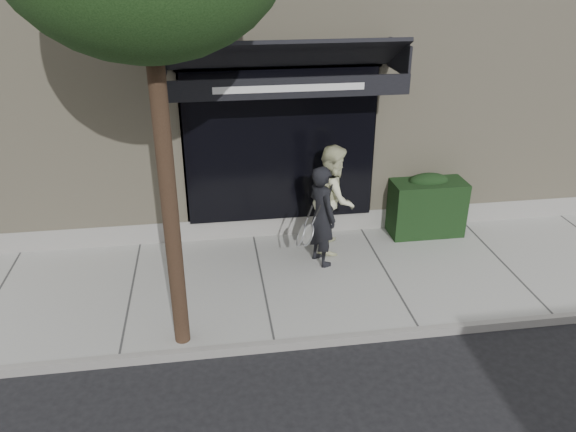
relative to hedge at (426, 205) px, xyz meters
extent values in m
plane|color=black|center=(-1.10, -1.25, -0.66)|extent=(80.00, 80.00, 0.00)
cube|color=#9D9D98|center=(-1.10, -1.25, -0.60)|extent=(20.00, 3.00, 0.12)
cube|color=gray|center=(-1.10, -2.80, -0.59)|extent=(20.00, 0.10, 0.14)
cube|color=tan|center=(-1.10, 3.75, 2.09)|extent=(14.00, 7.00, 5.50)
cube|color=gray|center=(-1.10, 0.45, -0.41)|extent=(14.02, 0.42, 0.50)
cube|color=black|center=(-2.60, 0.30, 1.14)|extent=(3.20, 0.30, 2.60)
cube|color=gray|center=(-4.20, 0.45, 1.14)|extent=(0.08, 0.40, 2.60)
cube|color=gray|center=(-1.00, 0.45, 1.14)|extent=(0.08, 0.40, 2.60)
cube|color=gray|center=(-2.60, 0.45, 2.48)|extent=(3.36, 0.40, 0.12)
cube|color=black|center=(-2.60, -0.25, 2.74)|extent=(3.60, 1.03, 0.55)
cube|color=black|center=(-2.60, -0.75, 2.35)|extent=(3.60, 0.05, 0.30)
cube|color=white|center=(-2.60, -0.78, 2.35)|extent=(2.20, 0.01, 0.10)
cube|color=black|center=(-4.38, -0.25, 2.66)|extent=(0.04, 1.00, 0.45)
cube|color=black|center=(-0.82, -0.25, 2.66)|extent=(0.04, 1.00, 0.45)
cube|color=black|center=(0.00, 0.00, -0.04)|extent=(1.30, 0.70, 1.00)
ellipsoid|color=black|center=(0.00, 0.00, 0.46)|extent=(0.71, 0.38, 0.27)
cylinder|color=black|center=(-4.30, -2.55, 1.74)|extent=(0.20, 0.20, 4.80)
imported|color=black|center=(-2.08, -0.80, 0.30)|extent=(0.60, 0.72, 1.68)
torus|color=silver|center=(-2.37, -1.13, 0.15)|extent=(0.20, 0.33, 0.29)
cylinder|color=silver|center=(-2.37, -1.13, 0.15)|extent=(0.17, 0.29, 0.25)
cylinder|color=silver|center=(-2.37, -1.13, 0.15)|extent=(0.17, 0.06, 0.09)
cylinder|color=black|center=(-2.37, -1.13, 0.15)|extent=(0.20, 0.07, 0.11)
torus|color=silver|center=(-2.49, -1.21, 0.19)|extent=(0.14, 0.31, 0.30)
cylinder|color=silver|center=(-2.49, -1.21, 0.19)|extent=(0.11, 0.28, 0.26)
cylinder|color=silver|center=(-2.49, -1.21, 0.19)|extent=(0.18, 0.03, 0.08)
cylinder|color=black|center=(-2.49, -1.21, 0.19)|extent=(0.20, 0.05, 0.10)
imported|color=#E9EABB|center=(-1.78, -0.31, 0.38)|extent=(0.88, 1.03, 1.84)
torus|color=silver|center=(-2.00, -0.65, 0.25)|extent=(0.19, 0.32, 0.30)
cylinder|color=silver|center=(-2.00, -0.65, 0.25)|extent=(0.15, 0.28, 0.26)
cylinder|color=silver|center=(-2.00, -0.65, 0.25)|extent=(0.18, 0.08, 0.06)
cylinder|color=black|center=(-2.00, -0.65, 0.25)|extent=(0.20, 0.09, 0.08)
camera|label=1|loc=(-3.80, -8.71, 4.16)|focal=35.00mm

